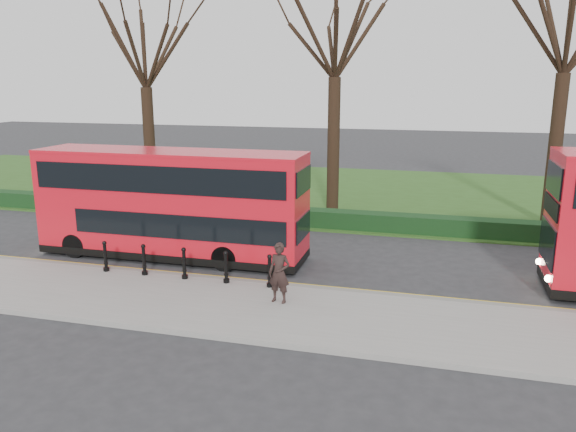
# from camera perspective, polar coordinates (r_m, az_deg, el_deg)

# --- Properties ---
(ground) EXTENTS (120.00, 120.00, 0.00)m
(ground) POSITION_cam_1_polar(r_m,az_deg,el_deg) (19.61, -6.73, -5.62)
(ground) COLOR #28282B
(ground) RESTS_ON ground
(pavement) EXTENTS (60.00, 4.00, 0.15)m
(pavement) POSITION_cam_1_polar(r_m,az_deg,el_deg) (17.02, -10.49, -8.55)
(pavement) COLOR gray
(pavement) RESTS_ON ground
(kerb) EXTENTS (60.00, 0.25, 0.16)m
(kerb) POSITION_cam_1_polar(r_m,az_deg,el_deg) (18.72, -7.87, -6.37)
(kerb) COLOR slate
(kerb) RESTS_ON ground
(grass_verge) EXTENTS (60.00, 18.00, 0.06)m
(grass_verge) POSITION_cam_1_polar(r_m,az_deg,el_deg) (33.53, 2.72, 2.59)
(grass_verge) COLOR #2A4C19
(grass_verge) RESTS_ON ground
(hedge) EXTENTS (60.00, 0.90, 0.80)m
(hedge) POSITION_cam_1_polar(r_m,az_deg,el_deg) (25.68, -1.18, 0.02)
(hedge) COLOR black
(hedge) RESTS_ON ground
(yellow_line_outer) EXTENTS (60.00, 0.10, 0.01)m
(yellow_line_outer) POSITION_cam_1_polar(r_m,az_deg,el_deg) (19.00, -7.51, -6.27)
(yellow_line_outer) COLOR yellow
(yellow_line_outer) RESTS_ON ground
(yellow_line_inner) EXTENTS (60.00, 0.10, 0.01)m
(yellow_line_inner) POSITION_cam_1_polar(r_m,az_deg,el_deg) (19.17, -7.28, -6.08)
(yellow_line_inner) COLOR yellow
(yellow_line_inner) RESTS_ON ground
(tree_left) EXTENTS (7.08, 7.08, 11.07)m
(tree_left) POSITION_cam_1_polar(r_m,az_deg,el_deg) (31.06, -14.42, 16.18)
(tree_left) COLOR black
(tree_left) RESTS_ON ground
(tree_mid) EXTENTS (7.67, 7.67, 11.98)m
(tree_mid) POSITION_cam_1_polar(r_m,az_deg,el_deg) (27.72, 4.86, 18.29)
(tree_mid) COLOR black
(tree_mid) RESTS_ON ground
(tree_right) EXTENTS (7.86, 7.86, 12.28)m
(tree_right) POSITION_cam_1_polar(r_m,az_deg,el_deg) (27.75, 26.68, 17.40)
(tree_right) COLOR black
(tree_right) RESTS_ON ground
(bollard_row) EXTENTS (5.93, 0.15, 1.00)m
(bollard_row) POSITION_cam_1_polar(r_m,az_deg,el_deg) (18.53, -10.50, -4.80)
(bollard_row) COLOR black
(bollard_row) RESTS_ON pavement
(bus_lead) EXTENTS (9.99, 2.30, 3.97)m
(bus_lead) POSITION_cam_1_polar(r_m,az_deg,el_deg) (20.99, -11.82, 1.14)
(bus_lead) COLOR red
(bus_lead) RESTS_ON ground
(pedestrian) EXTENTS (0.70, 0.51, 1.77)m
(pedestrian) POSITION_cam_1_polar(r_m,az_deg,el_deg) (16.22, -0.89, -5.80)
(pedestrian) COLOR black
(pedestrian) RESTS_ON pavement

